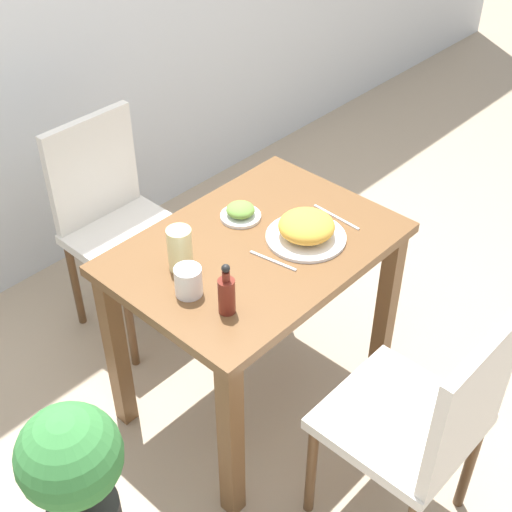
{
  "coord_description": "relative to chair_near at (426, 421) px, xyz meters",
  "views": [
    {
      "loc": [
        -1.36,
        -1.26,
        2.16
      ],
      "look_at": [
        0.0,
        0.0,
        0.69
      ],
      "focal_mm": 50.0,
      "sensor_mm": 36.0,
      "label": 1
    }
  ],
  "objects": [
    {
      "name": "side_plate",
      "position": [
        0.14,
        0.87,
        0.24
      ],
      "size": [
        0.14,
        0.14,
        0.05
      ],
      "color": "white",
      "rests_on": "dining_table"
    },
    {
      "name": "spoon_utensil",
      "position": [
        0.36,
        0.63,
        0.22
      ],
      "size": [
        0.02,
        0.2,
        0.0
      ],
      "rotation": [
        0.0,
        0.0,
        1.52
      ],
      "color": "silver",
      "rests_on": "dining_table"
    },
    {
      "name": "food_plate",
      "position": [
        0.2,
        0.63,
        0.26
      ],
      "size": [
        0.27,
        0.27,
        0.09
      ],
      "color": "white",
      "rests_on": "dining_table"
    },
    {
      "name": "potted_plant_left",
      "position": [
        -0.78,
        0.64,
        -0.11
      ],
      "size": [
        0.3,
        0.3,
        0.68
      ],
      "color": "#333333",
      "rests_on": "ground_plane"
    },
    {
      "name": "dining_table",
      "position": [
        0.07,
        0.73,
        0.09
      ],
      "size": [
        0.93,
        0.66,
        0.74
      ],
      "color": "brown",
      "rests_on": "ground_plane"
    },
    {
      "name": "chair_near",
      "position": [
        0.0,
        0.0,
        0.0
      ],
      "size": [
        0.42,
        0.42,
        0.91
      ],
      "rotation": [
        0.0,
        0.0,
        3.14
      ],
      "color": "silver",
      "rests_on": "ground_plane"
    },
    {
      "name": "chair_far",
      "position": [
        0.03,
        1.46,
        0.0
      ],
      "size": [
        0.42,
        0.42,
        0.91
      ],
      "color": "silver",
      "rests_on": "ground_plane"
    },
    {
      "name": "juice_glass",
      "position": [
        -0.18,
        0.82,
        0.29
      ],
      "size": [
        0.08,
        0.08,
        0.15
      ],
      "color": "beige",
      "rests_on": "dining_table"
    },
    {
      "name": "sauce_bottle",
      "position": [
        -0.23,
        0.57,
        0.29
      ],
      "size": [
        0.05,
        0.05,
        0.17
      ],
      "color": "maroon",
      "rests_on": "dining_table"
    },
    {
      "name": "ground_plane",
      "position": [
        0.07,
        0.73,
        -0.52
      ],
      "size": [
        16.0,
        16.0,
        0.0
      ],
      "primitive_type": "plane",
      "color": "tan"
    },
    {
      "name": "drink_cup",
      "position": [
        -0.25,
        0.71,
        0.27
      ],
      "size": [
        0.08,
        0.08,
        0.09
      ],
      "color": "white",
      "rests_on": "dining_table"
    },
    {
      "name": "fork_utensil",
      "position": [
        0.04,
        0.63,
        0.22
      ],
      "size": [
        0.04,
        0.17,
        0.0
      ],
      "rotation": [
        0.0,
        0.0,
        1.73
      ],
      "color": "silver",
      "rests_on": "dining_table"
    }
  ]
}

